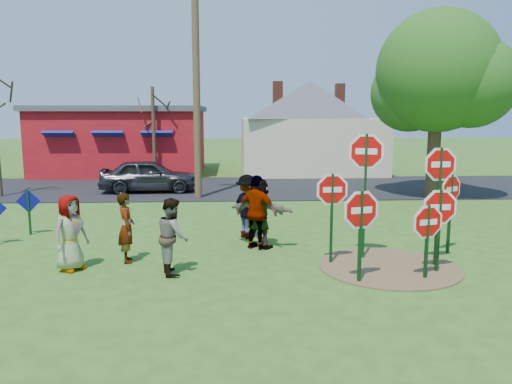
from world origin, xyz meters
TOP-DOWN VIEW (x-y plane):
  - ground at (0.00, 0.00)m, footprint 120.00×120.00m
  - road at (0.00, 11.50)m, footprint 120.00×7.50m
  - dirt_patch at (4.50, -1.00)m, footprint 3.20×3.20m
  - red_building at (-5.50, 17.99)m, footprint 9.40×7.69m
  - cream_house at (5.50, 18.00)m, footprint 9.40×9.40m
  - stop_sign_a at (3.56, -1.97)m, footprint 1.05×0.32m
  - stop_sign_b at (4.09, -0.26)m, footprint 1.09×0.35m
  - stop_sign_c at (5.59, -0.94)m, footprint 1.03×0.12m
  - stop_sign_d at (6.35, 0.11)m, footprint 0.85×0.54m
  - stop_sign_e at (5.03, -1.82)m, footprint 0.95×0.29m
  - stop_sign_f at (5.45, -1.38)m, footprint 1.06×0.09m
  - stop_sign_g at (3.23, -0.62)m, footprint 1.01×0.08m
  - blue_diamond_d at (-4.95, 2.55)m, footprint 0.68×0.07m
  - person_a at (-2.69, -0.86)m, footprint 0.92×1.00m
  - person_b at (-1.57, -0.28)m, footprint 0.54×0.69m
  - person_c at (-0.38, -1.18)m, footprint 0.83×0.95m
  - person_d at (1.35, 1.89)m, footprint 1.18×1.34m
  - person_e at (1.56, 0.73)m, footprint 1.21×1.01m
  - person_f at (1.62, 0.84)m, footprint 1.79×1.22m
  - suv at (-2.79, 10.29)m, footprint 4.34×1.93m
  - utility_pole at (-0.51, 8.64)m, footprint 2.28×0.58m
  - leafy_tree at (9.26, 8.17)m, footprint 5.35×4.88m
  - bare_tree_east at (-3.12, 14.04)m, footprint 1.80×1.80m

SIDE VIEW (x-z plane):
  - ground at x=0.00m, z-range 0.00..0.00m
  - dirt_patch at x=4.50m, z-range 0.00..0.03m
  - road at x=0.00m, z-range 0.00..0.04m
  - suv at x=-2.79m, z-range 0.04..1.49m
  - blue_diamond_d at x=-4.95m, z-range 0.16..1.49m
  - person_b at x=-1.57m, z-range 0.00..1.66m
  - person_c at x=-0.38m, z-range 0.00..1.68m
  - person_a at x=-2.69m, z-range 0.00..1.72m
  - person_d at x=1.35m, z-range 0.00..1.81m
  - person_f at x=1.62m, z-range 0.00..1.85m
  - person_e at x=1.56m, z-range 0.00..1.93m
  - stop_sign_e at x=5.03m, z-range 0.27..2.00m
  - stop_sign_f at x=5.45m, z-range 0.36..2.37m
  - stop_sign_a at x=3.56m, z-range 0.35..2.44m
  - stop_sign_d at x=6.35m, z-range 0.43..2.56m
  - stop_sign_g at x=3.23m, z-range 0.43..2.69m
  - red_building at x=-5.50m, z-range 0.02..3.92m
  - stop_sign_c at x=5.59m, z-range 0.59..3.47m
  - stop_sign_b at x=4.09m, z-range 0.72..3.90m
  - cream_house at x=5.50m, z-range -0.33..6.17m
  - bare_tree_east at x=-3.12m, z-range 0.71..5.54m
  - leafy_tree at x=9.26m, z-range 1.09..8.69m
  - utility_pole at x=-0.51m, z-range 0.25..9.65m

